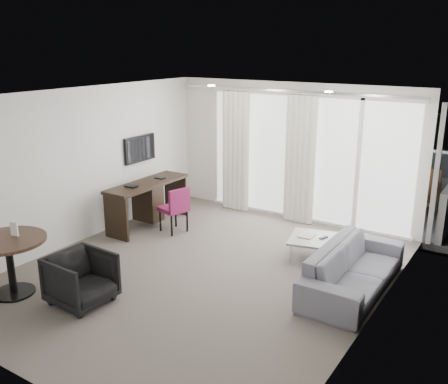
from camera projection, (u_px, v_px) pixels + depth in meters
The scene contains 27 objects.
floor at pixel (202, 272), 7.44m from camera, with size 5.00×6.00×0.00m, color #5C554C.
ceiling at pixel (200, 96), 6.69m from camera, with size 5.00×6.00×0.00m, color white.
wall_left at pixel (80, 166), 8.36m from camera, with size 0.00×6.00×2.60m, color silver.
wall_right at pixel (377, 221), 5.77m from camera, with size 0.00×6.00×2.60m, color silver.
wall_front at pixel (15, 264), 4.65m from camera, with size 5.00×0.00×2.60m, color silver.
window_panel at pixel (306, 159), 9.34m from camera, with size 4.00×0.02×2.38m, color white, non-canonical shape.
window_frame at pixel (306, 159), 9.33m from camera, with size 4.10×0.06×2.44m, color white, non-canonical shape.
curtain_left at pixel (236, 152), 9.96m from camera, with size 0.60×0.20×2.38m, color silver, non-canonical shape.
curtain_right at pixel (300, 160), 9.24m from camera, with size 0.60×0.20×2.38m, color silver, non-canonical shape.
curtain_track at pixel (290, 91), 9.01m from camera, with size 4.80×0.04×0.04m, color #B2B2B7, non-canonical shape.
downlight_a at pixel (211, 86), 8.45m from camera, with size 0.12×0.12×0.02m, color #FFE0B2.
downlight_b at pixel (329, 92), 7.36m from camera, with size 0.12×0.12×0.02m, color #FFE0B2.
desk at pixel (148, 204), 9.25m from camera, with size 0.55×1.77×0.83m, color black, non-canonical shape.
tv at pixel (140, 149), 9.49m from camera, with size 0.05×0.80×0.50m, color black, non-canonical shape.
desk_chair at pixel (173, 209), 8.94m from camera, with size 0.46×0.43×0.84m, color maroon, non-canonical shape.
round_table at pixel (11, 266), 6.70m from camera, with size 1.00×1.00×0.80m, color #352216, non-canonical shape.
menu_card at pixel (16, 241), 6.71m from camera, with size 0.11×0.02×0.20m, color white, non-canonical shape.
tub_armchair at pixel (81, 279), 6.47m from camera, with size 0.73×0.75×0.68m, color black.
coffee_table at pixel (314, 248), 7.90m from camera, with size 0.75×0.75×0.34m, color gray, non-canonical shape.
remote at pixel (324, 237), 7.83m from camera, with size 0.05×0.17×0.02m, color black, non-canonical shape.
magazine at pixel (307, 234), 7.93m from camera, with size 0.23×0.30×0.02m, color gray, non-canonical shape.
sofa at pixel (354, 268), 6.84m from camera, with size 2.15×0.84×0.63m, color slate.
terrace_slab at pixel (332, 202), 10.93m from camera, with size 5.60×3.00×0.12m, color #4D4D50.
rattan_chair_a at pixel (358, 196), 9.80m from camera, with size 0.54×0.54×0.79m, color #4C3019, non-canonical shape.
rattan_chair_b at pixel (423, 191), 9.99m from camera, with size 0.58×0.58×0.85m, color #4C3019, non-canonical shape.
rattan_table at pixel (397, 210), 9.36m from camera, with size 0.54×0.54×0.54m, color #4C3019, non-canonical shape.
balustrade at pixel (355, 164), 11.93m from camera, with size 5.50×0.06×1.05m, color #B2B2B7, non-canonical shape.
Camera 1 is at (3.95, -5.53, 3.28)m, focal length 40.00 mm.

